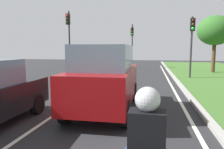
{
  "coord_description": "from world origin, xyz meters",
  "views": [
    {
      "loc": [
        2.39,
        2.15,
        2.14
      ],
      "look_at": [
        0.94,
        9.77,
        1.2
      ],
      "focal_mm": 33.22,
      "sensor_mm": 36.0,
      "label": 1
    }
  ],
  "objects_px": {
    "rider_person": "(147,135)",
    "traffic_light_far_median": "(132,39)",
    "traffic_light_near_right": "(192,36)",
    "traffic_light_overhead_left": "(69,32)",
    "tree_roadside_far": "(215,31)",
    "car_suv_ahead": "(105,78)"
  },
  "relations": [
    {
      "from": "rider_person",
      "to": "traffic_light_far_median",
      "type": "height_order",
      "value": "traffic_light_far_median"
    },
    {
      "from": "traffic_light_near_right",
      "to": "traffic_light_overhead_left",
      "type": "relative_size",
      "value": 0.83
    },
    {
      "from": "rider_person",
      "to": "traffic_light_overhead_left",
      "type": "distance_m",
      "value": 16.57
    },
    {
      "from": "traffic_light_overhead_left",
      "to": "tree_roadside_far",
      "type": "relative_size",
      "value": 1.05
    },
    {
      "from": "traffic_light_overhead_left",
      "to": "traffic_light_far_median",
      "type": "relative_size",
      "value": 1.08
    },
    {
      "from": "rider_person",
      "to": "traffic_light_overhead_left",
      "type": "height_order",
      "value": "traffic_light_overhead_left"
    },
    {
      "from": "car_suv_ahead",
      "to": "rider_person",
      "type": "xyz_separation_m",
      "value": [
        1.52,
        -4.71,
        0.02
      ]
    },
    {
      "from": "tree_roadside_far",
      "to": "traffic_light_near_right",
      "type": "bearing_deg",
      "value": -122.36
    },
    {
      "from": "traffic_light_far_median",
      "to": "tree_roadside_far",
      "type": "height_order",
      "value": "tree_roadside_far"
    },
    {
      "from": "traffic_light_far_median",
      "to": "tree_roadside_far",
      "type": "relative_size",
      "value": 0.97
    },
    {
      "from": "car_suv_ahead",
      "to": "tree_roadside_far",
      "type": "xyz_separation_m",
      "value": [
        7.12,
        13.3,
        2.64
      ]
    },
    {
      "from": "traffic_light_near_right",
      "to": "traffic_light_far_median",
      "type": "distance_m",
      "value": 9.5
    },
    {
      "from": "traffic_light_overhead_left",
      "to": "tree_roadside_far",
      "type": "height_order",
      "value": "traffic_light_overhead_left"
    },
    {
      "from": "traffic_light_overhead_left",
      "to": "car_suv_ahead",
      "type": "bearing_deg",
      "value": -61.58
    },
    {
      "from": "car_suv_ahead",
      "to": "traffic_light_overhead_left",
      "type": "height_order",
      "value": "traffic_light_overhead_left"
    },
    {
      "from": "traffic_light_overhead_left",
      "to": "tree_roadside_far",
      "type": "xyz_separation_m",
      "value": [
        12.59,
        3.19,
        0.17
      ]
    },
    {
      "from": "traffic_light_overhead_left",
      "to": "traffic_light_far_median",
      "type": "height_order",
      "value": "traffic_light_overhead_left"
    },
    {
      "from": "tree_roadside_far",
      "to": "traffic_light_overhead_left",
      "type": "bearing_deg",
      "value": -165.8
    },
    {
      "from": "car_suv_ahead",
      "to": "rider_person",
      "type": "bearing_deg",
      "value": -72.83
    },
    {
      "from": "rider_person",
      "to": "traffic_light_far_median",
      "type": "distance_m",
      "value": 21.97
    },
    {
      "from": "car_suv_ahead",
      "to": "rider_person",
      "type": "height_order",
      "value": "car_suv_ahead"
    },
    {
      "from": "traffic_light_far_median",
      "to": "rider_person",
      "type": "bearing_deg",
      "value": -84.29
    }
  ]
}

